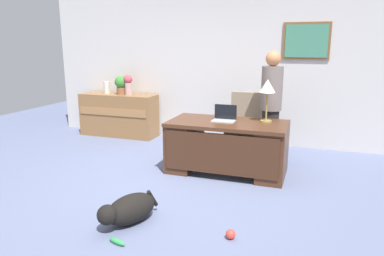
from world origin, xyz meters
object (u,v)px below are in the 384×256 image
at_px(laptop, 224,117).
at_px(vase_with_flowers, 128,84).
at_px(dog_toy_bone, 117,242).
at_px(person_standing, 271,106).
at_px(vase_empty, 107,88).
at_px(armchair, 247,127).
at_px(credenza, 119,115).
at_px(dog_toy_ball, 231,234).
at_px(desk_lamp, 267,89).
at_px(dog_lying, 128,209).
at_px(potted_plant, 121,84).
at_px(desk, 227,145).

relative_size(laptop, vase_with_flowers, 0.82).
bearing_deg(dog_toy_bone, person_standing, 71.47).
xyz_separation_m(laptop, vase_empty, (-2.76, 1.33, 0.16)).
height_order(armchair, person_standing, person_standing).
xyz_separation_m(credenza, dog_toy_ball, (3.05, -3.17, -0.37)).
bearing_deg(desk_lamp, dog_lying, -118.34).
bearing_deg(dog_toy_bone, credenza, 120.04).
relative_size(credenza, potted_plant, 4.29).
bearing_deg(dog_toy_ball, potted_plant, 133.20).
xyz_separation_m(desk, dog_toy_ball, (0.49, -1.77, -0.35)).
bearing_deg(dog_toy_bone, dog_toy_ball, 24.46).
xyz_separation_m(dog_lying, dog_toy_ball, (1.06, 0.05, -0.11)).
height_order(armchair, potted_plant, potted_plant).
relative_size(dog_lying, dog_toy_bone, 3.71).
bearing_deg(vase_with_flowers, armchair, -10.85).
relative_size(desk_lamp, dog_toy_bone, 3.10).
xyz_separation_m(person_standing, dog_toy_ball, (-0.02, -2.49, -0.84)).
bearing_deg(armchair, desk, -96.72).
bearing_deg(person_standing, desk, -124.99).
bearing_deg(credenza, desk, -28.54).
bearing_deg(dog_lying, laptop, 74.82).
height_order(person_standing, laptop, person_standing).
distance_m(armchair, dog_lying, 2.86).
bearing_deg(dog_toy_bone, potted_plant, 119.11).
distance_m(dog_lying, desk_lamp, 2.51).
relative_size(armchair, laptop, 3.22).
xyz_separation_m(desk, dog_toy_bone, (-0.48, -2.21, -0.37)).
bearing_deg(person_standing, vase_with_flowers, 166.60).
height_order(laptop, desk_lamp, desk_lamp).
relative_size(credenza, vase_with_flowers, 3.98).
distance_m(desk_lamp, vase_with_flowers, 3.09).
bearing_deg(vase_empty, vase_with_flowers, -0.00).
distance_m(dog_lying, dog_toy_ball, 1.07).
bearing_deg(dog_toy_bone, vase_empty, 122.90).
relative_size(person_standing, potted_plant, 4.74).
bearing_deg(potted_plant, desk, -29.30).
distance_m(person_standing, dog_toy_ball, 2.63).
bearing_deg(person_standing, dog_lying, -112.91).
relative_size(desk, laptop, 5.15).
bearing_deg(vase_with_flowers, dog_lying, -61.43).
height_order(armchair, dog_toy_ball, armchair).
bearing_deg(vase_empty, laptop, -25.73).
bearing_deg(vase_empty, desk, -26.39).
bearing_deg(potted_plant, person_standing, -12.71).
bearing_deg(laptop, vase_empty, 154.27).
distance_m(person_standing, potted_plant, 3.07).
bearing_deg(dog_lying, vase_empty, 124.83).
xyz_separation_m(desk, vase_with_flowers, (-2.33, 1.40, 0.65)).
bearing_deg(desk_lamp, laptop, -168.84).
bearing_deg(dog_lying, person_standing, 67.09).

